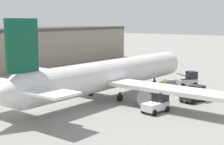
{
  "coord_description": "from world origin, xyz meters",
  "views": [
    {
      "loc": [
        -38.28,
        -27.78,
        10.66
      ],
      "look_at": [
        0.0,
        0.0,
        3.41
      ],
      "focal_mm": 55.0,
      "sensor_mm": 36.0,
      "label": 1
    }
  ],
  "objects_px": {
    "ground_crew_worker": "(165,84)",
    "belt_loader_truck": "(188,80)",
    "pushback_tug": "(194,94)",
    "safety_cone_near": "(218,99)",
    "airplane": "(108,75)",
    "baggage_tug": "(157,103)"
  },
  "relations": [
    {
      "from": "ground_crew_worker",
      "to": "safety_cone_near",
      "type": "bearing_deg",
      "value": -98.24
    },
    {
      "from": "airplane",
      "to": "pushback_tug",
      "type": "height_order",
      "value": "airplane"
    },
    {
      "from": "belt_loader_truck",
      "to": "pushback_tug",
      "type": "height_order",
      "value": "belt_loader_truck"
    },
    {
      "from": "airplane",
      "to": "pushback_tug",
      "type": "relative_size",
      "value": 10.52
    },
    {
      "from": "ground_crew_worker",
      "to": "pushback_tug",
      "type": "xyz_separation_m",
      "value": [
        -4.68,
        -6.8,
        0.03
      ]
    },
    {
      "from": "ground_crew_worker",
      "to": "belt_loader_truck",
      "type": "xyz_separation_m",
      "value": [
        4.44,
        -1.92,
        0.22
      ]
    },
    {
      "from": "baggage_tug",
      "to": "belt_loader_truck",
      "type": "relative_size",
      "value": 0.99
    },
    {
      "from": "baggage_tug",
      "to": "pushback_tug",
      "type": "height_order",
      "value": "baggage_tug"
    },
    {
      "from": "belt_loader_truck",
      "to": "safety_cone_near",
      "type": "relative_size",
      "value": 6.56
    },
    {
      "from": "belt_loader_truck",
      "to": "pushback_tug",
      "type": "relative_size",
      "value": 0.96
    },
    {
      "from": "baggage_tug",
      "to": "belt_loader_truck",
      "type": "distance_m",
      "value": 17.04
    },
    {
      "from": "baggage_tug",
      "to": "safety_cone_near",
      "type": "relative_size",
      "value": 6.48
    },
    {
      "from": "pushback_tug",
      "to": "ground_crew_worker",
      "type": "bearing_deg",
      "value": 68.86
    },
    {
      "from": "ground_crew_worker",
      "to": "safety_cone_near",
      "type": "relative_size",
      "value": 3.19
    },
    {
      "from": "airplane",
      "to": "baggage_tug",
      "type": "xyz_separation_m",
      "value": [
        -2.7,
        -9.17,
        -2.03
      ]
    },
    {
      "from": "ground_crew_worker",
      "to": "airplane",
      "type": "bearing_deg",
      "value": 165.75
    },
    {
      "from": "airplane",
      "to": "safety_cone_near",
      "type": "height_order",
      "value": "airplane"
    },
    {
      "from": "safety_cone_near",
      "to": "ground_crew_worker",
      "type": "bearing_deg",
      "value": 74.18
    },
    {
      "from": "airplane",
      "to": "belt_loader_truck",
      "type": "height_order",
      "value": "airplane"
    },
    {
      "from": "airplane",
      "to": "ground_crew_worker",
      "type": "bearing_deg",
      "value": -19.48
    },
    {
      "from": "pushback_tug",
      "to": "safety_cone_near",
      "type": "xyz_separation_m",
      "value": [
        2.05,
        -2.48,
        -0.69
      ]
    },
    {
      "from": "airplane",
      "to": "ground_crew_worker",
      "type": "height_order",
      "value": "airplane"
    }
  ]
}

